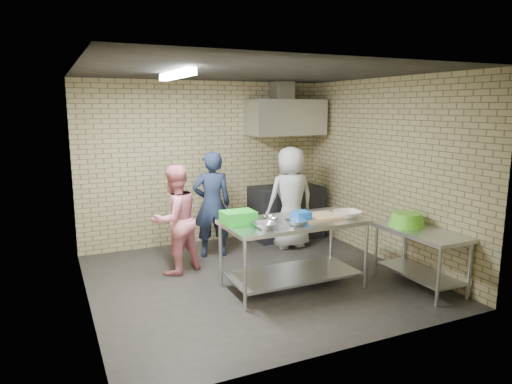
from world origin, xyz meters
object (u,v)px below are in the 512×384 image
Objects in this scene: side_counter at (420,258)px; green_basin at (407,219)px; bottle_red at (283,121)px; man_navy at (212,204)px; woman_white at (291,197)px; green_crate at (238,217)px; bottle_green at (303,122)px; woman_pink at (175,220)px; prep_table at (293,254)px; stove at (286,212)px; blue_tub at (301,216)px.

green_basin is (-0.02, 0.25, 0.46)m from side_counter.
bottle_red is 2.12m from man_navy.
bottle_red is at bearing -108.13° from woman_white.
green_crate is 1.53m from man_navy.
man_navy is at bearing 130.92° from side_counter.
bottle_red is at bearing 180.00° from bottle_green.
woman_white reaches higher than man_navy.
woman_pink is at bearing 43.19° from man_navy.
bottle_green is at bearing 57.66° from prep_table.
stove is 0.74× the size of man_navy.
stove is at bearing 65.98° from blue_tub.
stove is 1.60m from bottle_red.
woman_pink is at bearing 145.93° from side_counter.
man_navy is (-1.98, -0.70, -1.20)m from bottle_green.
prep_table is 1.71m from woman_pink.
green_crate reaches higher than stove.
green_crate is 2.08m from woman_white.
stove is at bearing -153.89° from man_navy.
man_navy is 1.32m from woman_white.
man_navy is at bearing -163.27° from stove.
blue_tub is 1.82m from man_navy.
blue_tub is (-0.98, -2.19, 0.50)m from stove.
bottle_red is (-0.38, 2.74, 1.19)m from green_basin.
man_navy reaches higher than green_basin.
stove is 6.67× the size of bottle_red.
woman_pink is (-2.24, -0.93, 0.30)m from stove.
blue_tub is 1.81m from woman_white.
stove is at bearing 99.29° from side_counter.
side_counter is 3.41m from bottle_green.
woman_white is (-0.22, -0.55, 0.38)m from stove.
green_crate is at bearing 163.65° from blue_tub.
man_navy is at bearing -156.13° from bottle_red.
woman_white is (1.51, 1.42, -0.14)m from green_crate.
woman_pink is (-2.69, 1.82, 0.38)m from side_counter.
green_crate is at bearing -128.77° from bottle_red.
green_basin is at bearing -80.24° from stove.
green_basin reaches higher than prep_table.
man_navy is at bearing 82.73° from green_crate.
blue_tub is 0.12× the size of woman_white.
man_navy reaches higher than blue_tub.
bottle_green is (0.45, 0.24, 1.57)m from stove.
woman_pink reaches higher than stove.
side_counter is at bearing -21.36° from blue_tub.
green_crate is at bearing 170.27° from prep_table.
green_basin is 2.05m from woman_white.
prep_table is 0.88m from green_crate.
side_counter is at bearing -90.00° from bottle_green.
stove is 0.70m from woman_white.
prep_table is 9.82× the size of bottle_red.
bottle_green is (0.02, 2.74, 1.18)m from green_basin.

